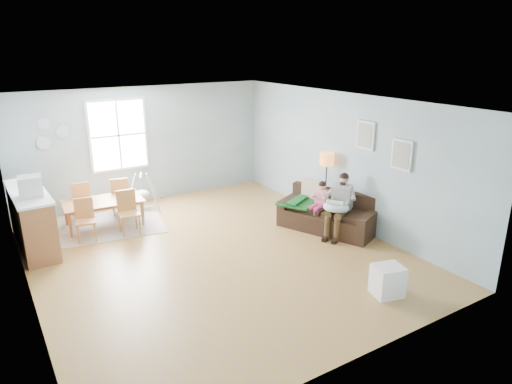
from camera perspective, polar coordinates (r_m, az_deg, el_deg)
room at (r=7.63m, az=-5.74°, el=9.02°), size 8.40×9.40×3.90m
window at (r=10.76m, az=-16.85°, el=6.81°), size 1.32×0.08×1.62m
pictures at (r=8.68m, az=15.58°, el=5.72°), size 0.05×1.34×0.74m
wall_plates at (r=10.47m, az=-24.37°, el=6.68°), size 0.67×0.02×0.66m
sofa at (r=9.37m, az=9.06°, el=-3.00°), size 1.51×2.09×0.78m
green_throw at (r=9.51m, az=5.47°, el=-1.13°), size 1.11×1.04×0.04m
beige_pillow at (r=9.61m, az=7.02°, el=0.30°), size 0.29×0.46×0.44m
father at (r=9.03m, az=10.39°, el=-1.35°), size 0.89×0.69×1.21m
nursing_pillow at (r=8.93m, az=9.98°, el=-1.90°), size 0.68×0.67×0.21m
infant at (r=8.91m, az=9.81°, el=-1.40°), size 0.26×0.33×0.13m
toddler at (r=9.26m, az=7.97°, el=-0.68°), size 0.53×0.39×0.79m
floor_lamp at (r=9.64m, az=8.83°, el=3.39°), size 0.29×0.29×1.45m
storage_cube at (r=7.21m, az=16.07°, el=-10.60°), size 0.50×0.47×0.47m
rug at (r=10.00m, az=-18.25°, el=-4.01°), size 2.48×2.02×0.01m
dining_table at (r=9.90m, az=-18.41°, el=-2.57°), size 1.62×0.98×0.55m
chair_sw at (r=9.29m, az=-20.61°, el=-2.99°), size 0.42×0.42×0.82m
chair_se at (r=9.35m, az=-15.72°, el=-2.13°), size 0.43×0.43×0.87m
chair_nw at (r=10.35m, az=-21.04°, el=-0.78°), size 0.40×0.40×0.86m
chair_ne at (r=10.40m, az=-16.66°, el=-0.23°), size 0.45×0.45×0.85m
counter at (r=9.28m, az=-26.22°, el=-3.06°), size 0.64×1.99×1.10m
monitor at (r=8.71m, az=-26.39°, el=0.64°), size 0.41×0.39×0.36m
baby_swing at (r=10.67m, az=-14.04°, el=-0.20°), size 1.01×1.02×0.81m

